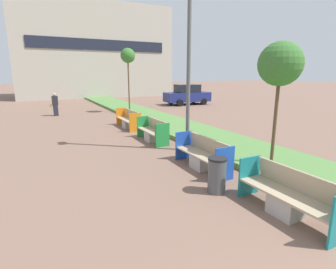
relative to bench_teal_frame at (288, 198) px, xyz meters
name	(u,v)px	position (x,y,z in m)	size (l,w,h in m)	color
planter_grass_strip	(181,128)	(2.26, 8.31, -0.28)	(2.80, 120.00, 0.18)	#568442
building_backdrop	(94,53)	(3.06, 32.52, 5.13)	(18.37, 8.58, 10.99)	#B2AD9E
bench_teal_frame	(288,198)	(0.00, 0.00, 0.00)	(0.65, 2.16, 0.94)	#ADA8A0
bench_blue_frame	(203,157)	(0.00, 3.03, 0.00)	(0.65, 2.18, 0.94)	#ADA8A0
bench_green_frame	(153,133)	(0.00, 6.76, 0.00)	(0.65, 2.02, 0.94)	#ADA8A0
bench_orange_frame	(129,121)	(0.00, 9.95, 0.00)	(0.65, 2.31, 0.94)	#ADA8A0
litter_bin	(217,175)	(-0.63, 1.51, 0.07)	(0.45, 0.45, 0.87)	#4C4F51
street_lamp_post	(189,33)	(0.61, 4.95, 3.80)	(0.24, 0.44, 7.58)	#56595B
sapling_tree_near	(280,65)	(1.88, 2.10, 2.69)	(1.24, 1.24, 3.70)	brown
sapling_tree_far	(128,57)	(1.88, 15.33, 3.64)	(1.04, 1.04, 4.60)	brown
pedestrian_walking	(55,104)	(-3.14, 16.16, 0.41)	(0.53, 0.24, 1.56)	#232633
parked_car_distant	(187,95)	(8.39, 17.89, 0.54)	(4.31, 2.04, 1.86)	navy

